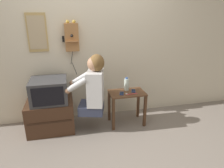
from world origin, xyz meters
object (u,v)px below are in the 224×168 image
(toothbrush, at_px, (131,94))
(wall_phone_antique, at_px, (72,37))
(television, at_px, (49,91))
(cell_phone_held, at_px, (122,93))
(water_bottle, at_px, (126,84))
(person, at_px, (94,86))
(cell_phone_spare, at_px, (133,91))
(framed_picture, at_px, (37,33))

(toothbrush, bearing_deg, wall_phone_antique, 59.11)
(television, height_order, cell_phone_held, television)
(television, height_order, water_bottle, television)
(person, bearing_deg, toothbrush, -76.97)
(person, bearing_deg, cell_phone_spare, -66.30)
(framed_picture, relative_size, toothbrush, 2.93)
(framed_picture, relative_size, cell_phone_held, 4.08)
(person, height_order, television, person)
(cell_phone_spare, xyz_separation_m, water_bottle, (-0.10, 0.06, 0.09))
(television, height_order, toothbrush, television)
(framed_picture, distance_m, toothbrush, 1.66)
(framed_picture, height_order, cell_phone_spare, framed_picture)
(cell_phone_held, relative_size, toothbrush, 0.72)
(television, xyz_separation_m, wall_phone_antique, (0.39, 0.26, 0.73))
(water_bottle, bearing_deg, wall_phone_antique, 161.81)
(framed_picture, bearing_deg, television, -71.04)
(water_bottle, bearing_deg, framed_picture, 166.64)
(framed_picture, xyz_separation_m, toothbrush, (1.31, -0.49, -0.90))
(wall_phone_antique, bearing_deg, toothbrush, -28.57)
(person, xyz_separation_m, water_bottle, (0.55, 0.16, -0.08))
(cell_phone_held, bearing_deg, wall_phone_antique, 169.41)
(wall_phone_antique, distance_m, water_bottle, 1.12)
(cell_phone_held, distance_m, toothbrush, 0.14)
(person, relative_size, cell_phone_spare, 6.53)
(television, xyz_separation_m, cell_phone_spare, (1.29, -0.06, -0.09))
(framed_picture, xyz_separation_m, cell_phone_held, (1.18, -0.43, -0.90))
(wall_phone_antique, height_order, framed_picture, framed_picture)
(television, bearing_deg, wall_phone_antique, 34.42)
(cell_phone_spare, xyz_separation_m, toothbrush, (-0.08, -0.12, 0.00))
(person, relative_size, water_bottle, 4.15)
(person, xyz_separation_m, cell_phone_spare, (0.65, 0.10, -0.18))
(person, height_order, water_bottle, person)
(water_bottle, bearing_deg, cell_phone_spare, -32.79)
(television, bearing_deg, framed_picture, 108.96)
(television, bearing_deg, cell_phone_spare, -2.80)
(water_bottle, bearing_deg, person, -163.63)
(person, height_order, cell_phone_spare, person)
(television, relative_size, wall_phone_antique, 0.62)
(cell_phone_held, bearing_deg, person, -156.58)
(wall_phone_antique, xyz_separation_m, toothbrush, (0.82, -0.45, -0.83))
(television, height_order, cell_phone_spare, television)
(cell_phone_held, bearing_deg, water_bottle, 67.28)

